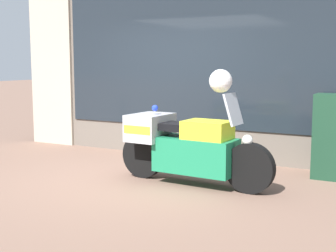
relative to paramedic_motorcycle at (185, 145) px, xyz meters
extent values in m
plane|color=#7A5B4C|center=(-0.96, -0.12, -0.55)|extent=(60.00, 60.00, 0.00)
cube|color=#6B6056|center=(-0.96, 1.88, 1.20)|extent=(6.84, 0.40, 3.48)
cube|color=#B2A893|center=(-3.87, 1.91, 1.20)|extent=(1.03, 0.55, 3.48)
cube|color=#1E262D|center=(-0.48, 1.67, 1.25)|extent=(5.58, 0.02, 2.48)
cube|color=slate|center=(-0.52, 1.89, -0.27)|extent=(5.36, 0.30, 0.55)
cube|color=silver|center=(-0.52, 2.03, 0.61)|extent=(5.36, 0.02, 1.25)
cube|color=beige|center=(-0.52, 1.89, 1.23)|extent=(5.36, 0.30, 0.02)
cube|color=#195623|center=(-2.55, 1.89, 1.27)|extent=(0.18, 0.04, 0.06)
cube|color=navy|center=(-1.54, 1.89, 1.27)|extent=(0.18, 0.04, 0.06)
cube|color=#B7B2A8|center=(-0.52, 1.89, 1.27)|extent=(0.18, 0.04, 0.06)
cube|color=maroon|center=(0.50, 1.89, 1.27)|extent=(0.18, 0.04, 0.06)
cube|color=black|center=(1.51, 1.89, 1.27)|extent=(0.18, 0.04, 0.06)
cube|color=white|center=(-2.41, 1.83, 0.14)|extent=(0.19, 0.03, 0.27)
cube|color=#2866B7|center=(-1.15, 1.83, 0.14)|extent=(0.19, 0.03, 0.27)
cube|color=yellow|center=(0.11, 1.83, 0.14)|extent=(0.19, 0.03, 0.27)
cube|color=#2D8E42|center=(1.38, 1.83, 0.14)|extent=(0.19, 0.02, 0.27)
cylinder|color=black|center=(0.96, -0.05, -0.22)|extent=(0.66, 0.18, 0.66)
cylinder|color=black|center=(-0.69, 0.04, -0.22)|extent=(0.66, 0.18, 0.66)
cube|color=#1E8456|center=(0.17, -0.01, -0.13)|extent=(1.15, 0.57, 0.48)
cube|color=yellow|center=(0.34, -0.02, 0.22)|extent=(0.64, 0.49, 0.28)
cube|color=black|center=(-0.08, 0.00, 0.25)|extent=(0.67, 0.41, 0.10)
cube|color=#B7B7BC|center=(-0.57, 0.03, 0.21)|extent=(0.53, 0.70, 0.38)
cube|color=yellow|center=(-0.57, 0.03, 0.21)|extent=(0.48, 0.71, 0.11)
cube|color=#B2BCC6|center=(0.71, -0.04, 0.53)|extent=(0.17, 0.36, 0.42)
sphere|color=white|center=(0.92, -0.05, 0.15)|extent=(0.14, 0.14, 0.14)
sphere|color=blue|center=(-0.49, 0.03, 0.49)|extent=(0.09, 0.09, 0.09)
sphere|color=white|center=(0.53, -0.03, 0.90)|extent=(0.30, 0.30, 0.30)
camera|label=1|loc=(2.79, -5.76, 1.13)|focal=50.00mm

